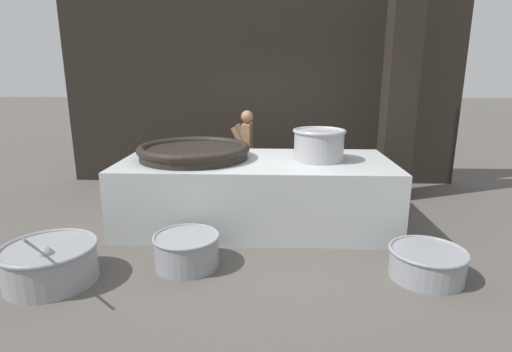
% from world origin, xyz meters
% --- Properties ---
extents(ground_plane, '(60.00, 60.00, 0.00)m').
position_xyz_m(ground_plane, '(0.00, 0.00, 0.00)').
color(ground_plane, '#56514C').
extents(back_wall, '(7.37, 0.24, 3.54)m').
position_xyz_m(back_wall, '(0.00, 2.34, 1.77)').
color(back_wall, black).
rests_on(back_wall, ground_plane).
extents(support_pillar, '(0.47, 0.47, 3.54)m').
position_xyz_m(support_pillar, '(2.28, 1.35, 1.77)').
color(support_pillar, black).
rests_on(support_pillar, ground_plane).
extents(hearth_platform, '(3.68, 1.67, 0.92)m').
position_xyz_m(hearth_platform, '(0.00, 0.00, 0.46)').
color(hearth_platform, '#B2B7B7').
rests_on(hearth_platform, ground_plane).
extents(giant_wok_near, '(1.55, 1.55, 0.20)m').
position_xyz_m(giant_wok_near, '(-0.86, 0.05, 1.02)').
color(giant_wok_near, black).
rests_on(giant_wok_near, hearth_platform).
extents(stock_pot, '(0.71, 0.71, 0.42)m').
position_xyz_m(stock_pot, '(0.85, 0.00, 1.15)').
color(stock_pot, '#9E9EA3').
rests_on(stock_pot, hearth_platform).
extents(cook, '(0.36, 0.55, 1.48)m').
position_xyz_m(cook, '(-0.21, 1.28, 0.80)').
color(cook, '#8C6647').
rests_on(cook, ground_plane).
extents(prep_bowl_vegetables, '(0.95, 1.19, 0.79)m').
position_xyz_m(prep_bowl_vegetables, '(-2.02, -1.74, 0.22)').
color(prep_bowl_vegetables, gray).
rests_on(prep_bowl_vegetables, ground_plane).
extents(prep_bowl_meat, '(0.79, 0.79, 0.32)m').
position_xyz_m(prep_bowl_meat, '(1.84, -1.49, 0.17)').
color(prep_bowl_meat, gray).
rests_on(prep_bowl_meat, ground_plane).
extents(prep_bowl_extra, '(0.73, 0.73, 0.36)m').
position_xyz_m(prep_bowl_extra, '(-0.71, -1.34, 0.20)').
color(prep_bowl_extra, gray).
rests_on(prep_bowl_extra, ground_plane).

